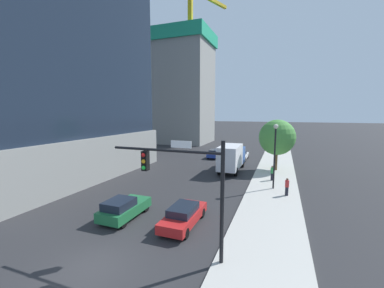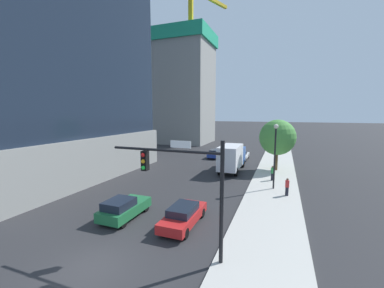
{
  "view_description": "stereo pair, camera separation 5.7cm",
  "coord_description": "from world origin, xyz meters",
  "px_view_note": "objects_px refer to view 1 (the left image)",
  "views": [
    {
      "loc": [
        8.37,
        -8.43,
        7.52
      ],
      "look_at": [
        1.62,
        9.51,
        5.01
      ],
      "focal_mm": 22.48,
      "sensor_mm": 36.0,
      "label": 1
    },
    {
      "loc": [
        8.42,
        -8.41,
        7.52
      ],
      "look_at": [
        1.62,
        9.51,
        5.01
      ],
      "focal_mm": 22.48,
      "sensor_mm": 36.0,
      "label": 2
    }
  ],
  "objects_px": {
    "street_tree": "(277,137)",
    "car_blue": "(215,154)",
    "car_red": "(184,215)",
    "pedestrian_green_shirt": "(272,173)",
    "street_lamp": "(275,147)",
    "box_truck": "(232,157)",
    "pedestrian_red_shirt": "(287,187)",
    "car_white": "(242,155)",
    "construction_building": "(178,83)",
    "car_green": "(124,208)",
    "traffic_light_pole": "(184,177)"
  },
  "relations": [
    {
      "from": "traffic_light_pole",
      "to": "street_tree",
      "type": "height_order",
      "value": "street_tree"
    },
    {
      "from": "car_green",
      "to": "pedestrian_red_shirt",
      "type": "height_order",
      "value": "pedestrian_red_shirt"
    },
    {
      "from": "construction_building",
      "to": "car_red",
      "type": "bearing_deg",
      "value": -65.76
    },
    {
      "from": "street_tree",
      "to": "pedestrian_red_shirt",
      "type": "height_order",
      "value": "street_tree"
    },
    {
      "from": "construction_building",
      "to": "box_truck",
      "type": "relative_size",
      "value": 4.65
    },
    {
      "from": "car_blue",
      "to": "pedestrian_red_shirt",
      "type": "distance_m",
      "value": 19.52
    },
    {
      "from": "street_tree",
      "to": "pedestrian_green_shirt",
      "type": "bearing_deg",
      "value": -92.65
    },
    {
      "from": "car_red",
      "to": "pedestrian_red_shirt",
      "type": "relative_size",
      "value": 2.92
    },
    {
      "from": "traffic_light_pole",
      "to": "pedestrian_green_shirt",
      "type": "height_order",
      "value": "traffic_light_pole"
    },
    {
      "from": "traffic_light_pole",
      "to": "pedestrian_red_shirt",
      "type": "relative_size",
      "value": 3.88
    },
    {
      "from": "street_lamp",
      "to": "pedestrian_green_shirt",
      "type": "relative_size",
      "value": 3.89
    },
    {
      "from": "street_tree",
      "to": "box_truck",
      "type": "distance_m",
      "value": 6.28
    },
    {
      "from": "pedestrian_green_shirt",
      "to": "car_white",
      "type": "bearing_deg",
      "value": 114.43
    },
    {
      "from": "street_lamp",
      "to": "car_green",
      "type": "xyz_separation_m",
      "value": [
        -9.78,
        -10.48,
        -3.48
      ]
    },
    {
      "from": "traffic_light_pole",
      "to": "car_red",
      "type": "distance_m",
      "value": 5.11
    },
    {
      "from": "construction_building",
      "to": "pedestrian_red_shirt",
      "type": "relative_size",
      "value": 21.75
    },
    {
      "from": "construction_building",
      "to": "pedestrian_red_shirt",
      "type": "bearing_deg",
      "value": -53.03
    },
    {
      "from": "box_truck",
      "to": "car_red",
      "type": "bearing_deg",
      "value": -90.0
    },
    {
      "from": "street_tree",
      "to": "traffic_light_pole",
      "type": "bearing_deg",
      "value": -100.38
    },
    {
      "from": "street_lamp",
      "to": "box_truck",
      "type": "bearing_deg",
      "value": 131.62
    },
    {
      "from": "construction_building",
      "to": "car_blue",
      "type": "height_order",
      "value": "construction_building"
    },
    {
      "from": "construction_building",
      "to": "car_green",
      "type": "height_order",
      "value": "construction_building"
    },
    {
      "from": "street_tree",
      "to": "car_red",
      "type": "distance_m",
      "value": 19.29
    },
    {
      "from": "construction_building",
      "to": "street_tree",
      "type": "bearing_deg",
      "value": -44.64
    },
    {
      "from": "street_lamp",
      "to": "pedestrian_red_shirt",
      "type": "bearing_deg",
      "value": -54.97
    },
    {
      "from": "street_lamp",
      "to": "street_tree",
      "type": "relative_size",
      "value": 0.97
    },
    {
      "from": "traffic_light_pole",
      "to": "box_truck",
      "type": "xyz_separation_m",
      "value": [
        -1.43,
        19.3,
        -2.41
      ]
    },
    {
      "from": "street_lamp",
      "to": "car_white",
      "type": "xyz_separation_m",
      "value": [
        -5.35,
        14.22,
        -3.51
      ]
    },
    {
      "from": "street_tree",
      "to": "car_blue",
      "type": "bearing_deg",
      "value": 147.52
    },
    {
      "from": "pedestrian_green_shirt",
      "to": "car_blue",
      "type": "bearing_deg",
      "value": 129.79
    },
    {
      "from": "car_blue",
      "to": "pedestrian_green_shirt",
      "type": "bearing_deg",
      "value": -50.21
    },
    {
      "from": "street_lamp",
      "to": "car_green",
      "type": "height_order",
      "value": "street_lamp"
    },
    {
      "from": "street_tree",
      "to": "car_blue",
      "type": "height_order",
      "value": "street_tree"
    },
    {
      "from": "box_truck",
      "to": "pedestrian_red_shirt",
      "type": "height_order",
      "value": "box_truck"
    },
    {
      "from": "traffic_light_pole",
      "to": "car_blue",
      "type": "relative_size",
      "value": 1.36
    },
    {
      "from": "construction_building",
      "to": "car_white",
      "type": "bearing_deg",
      "value": -43.49
    },
    {
      "from": "street_lamp",
      "to": "street_tree",
      "type": "height_order",
      "value": "street_tree"
    },
    {
      "from": "pedestrian_red_shirt",
      "to": "street_tree",
      "type": "bearing_deg",
      "value": 96.91
    },
    {
      "from": "street_lamp",
      "to": "car_green",
      "type": "distance_m",
      "value": 14.75
    },
    {
      "from": "car_green",
      "to": "car_white",
      "type": "distance_m",
      "value": 25.09
    },
    {
      "from": "car_blue",
      "to": "pedestrian_green_shirt",
      "type": "xyz_separation_m",
      "value": [
        9.54,
        -11.46,
        0.27
      ]
    },
    {
      "from": "pedestrian_green_shirt",
      "to": "car_red",
      "type": "bearing_deg",
      "value": -111.57
    },
    {
      "from": "traffic_light_pole",
      "to": "car_blue",
      "type": "distance_m",
      "value": 28.54
    },
    {
      "from": "pedestrian_red_shirt",
      "to": "car_white",
      "type": "bearing_deg",
      "value": 112.37
    },
    {
      "from": "construction_building",
      "to": "car_red",
      "type": "distance_m",
      "value": 48.41
    },
    {
      "from": "construction_building",
      "to": "car_green",
      "type": "distance_m",
      "value": 47.29
    },
    {
      "from": "construction_building",
      "to": "car_white",
      "type": "relative_size",
      "value": 7.51
    },
    {
      "from": "construction_building",
      "to": "street_lamp",
      "type": "bearing_deg",
      "value": -52.93
    },
    {
      "from": "car_white",
      "to": "street_tree",
      "type": "bearing_deg",
      "value": -48.38
    },
    {
      "from": "street_tree",
      "to": "car_red",
      "type": "bearing_deg",
      "value": -106.43
    }
  ]
}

